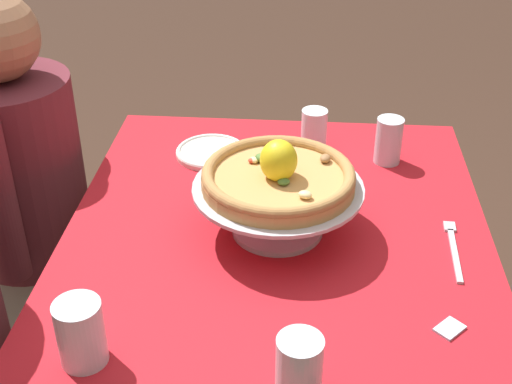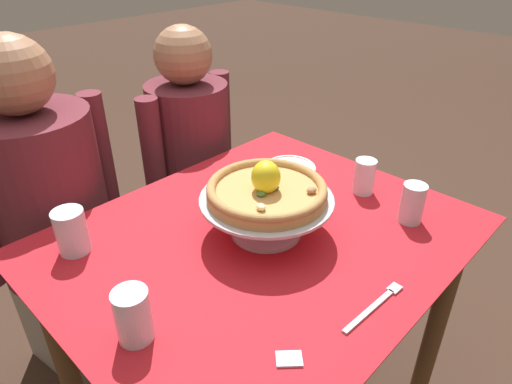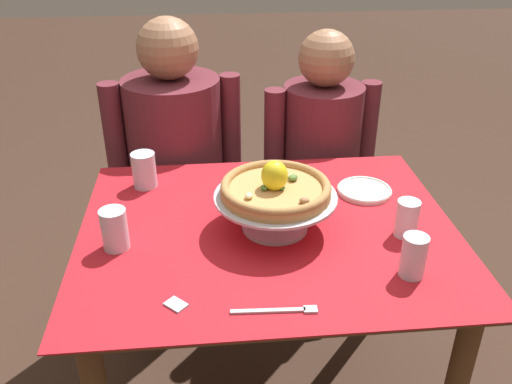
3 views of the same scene
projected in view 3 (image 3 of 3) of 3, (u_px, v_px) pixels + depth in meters
The scene contains 12 objects.
dining_table at pixel (268, 262), 1.63m from camera, with size 1.08×0.88×0.75m.
pizza_stand at pixel (275, 206), 1.54m from camera, with size 0.35×0.35×0.11m.
pizza at pixel (276, 187), 1.51m from camera, with size 0.31×0.31×0.10m.
water_glass_front_right at pixel (413, 259), 1.36m from camera, with size 0.06×0.06×0.11m.
water_glass_side_left at pixel (115, 232), 1.47m from camera, with size 0.07×0.07×0.12m.
water_glass_back_left at pixel (144, 172), 1.77m from camera, with size 0.08×0.08×0.12m.
water_glass_side_right at pixel (407, 221), 1.52m from camera, with size 0.06×0.06×0.11m.
side_plate at pixel (364, 190), 1.75m from camera, with size 0.17×0.17×0.02m.
dinner_fork at pixel (279, 310), 1.26m from camera, with size 0.20×0.03×0.01m.
sugar_packet at pixel (176, 305), 1.28m from camera, with size 0.05×0.04×0.01m, color silver.
diner_left at pixel (177, 173), 2.20m from camera, with size 0.52×0.42×1.21m.
diner_right at pixel (319, 179), 2.27m from camera, with size 0.47×0.36×1.16m.
Camera 3 is at (-0.16, -1.32, 1.60)m, focal length 38.38 mm.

